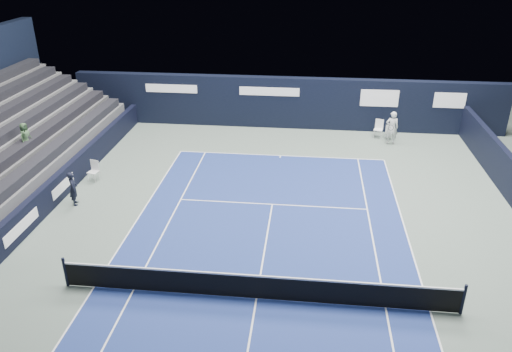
% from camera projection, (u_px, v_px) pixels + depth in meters
% --- Properties ---
extents(ground, '(48.00, 48.00, 0.00)m').
position_uv_depth(ground, '(262.00, 263.00, 17.97)').
color(ground, '#56665C').
rests_on(ground, ground).
extents(court_surface, '(10.97, 23.77, 0.01)m').
position_uv_depth(court_surface, '(256.00, 299.00, 16.17)').
color(court_surface, navy).
rests_on(court_surface, ground).
extents(folding_chair_back_a, '(0.45, 0.44, 0.84)m').
position_uv_depth(folding_chair_back_a, '(389.00, 131.00, 28.91)').
color(folding_chair_back_a, white).
rests_on(folding_chair_back_a, ground).
extents(folding_chair_back_b, '(0.58, 0.57, 1.08)m').
position_uv_depth(folding_chair_back_b, '(379.00, 127.00, 29.09)').
color(folding_chair_back_b, silver).
rests_on(folding_chair_back_b, ground).
extents(line_judge_chair, '(0.52, 0.51, 1.00)m').
position_uv_depth(line_judge_chair, '(94.00, 169.00, 23.90)').
color(line_judge_chair, white).
rests_on(line_judge_chair, ground).
extents(line_judge, '(0.56, 0.66, 1.53)m').
position_uv_depth(line_judge, '(73.00, 188.00, 21.63)').
color(line_judge, black).
rests_on(line_judge, ground).
extents(court_markings, '(11.03, 23.83, 0.00)m').
position_uv_depth(court_markings, '(256.00, 299.00, 16.17)').
color(court_markings, white).
rests_on(court_markings, court_surface).
extents(tennis_net, '(12.90, 0.10, 1.10)m').
position_uv_depth(tennis_net, '(256.00, 286.00, 15.96)').
color(tennis_net, black).
rests_on(tennis_net, ground).
extents(back_sponsor_wall, '(26.00, 0.63, 3.10)m').
position_uv_depth(back_sponsor_wall, '(286.00, 103.00, 30.31)').
color(back_sponsor_wall, black).
rests_on(back_sponsor_wall, ground).
extents(side_barrier_left, '(0.33, 22.00, 1.20)m').
position_uv_depth(side_barrier_left, '(59.00, 186.00, 22.21)').
color(side_barrier_left, black).
rests_on(side_barrier_left, ground).
extents(tennis_player, '(0.70, 0.85, 1.91)m').
position_uv_depth(tennis_player, '(392.00, 128.00, 28.01)').
color(tennis_player, silver).
rests_on(tennis_player, ground).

